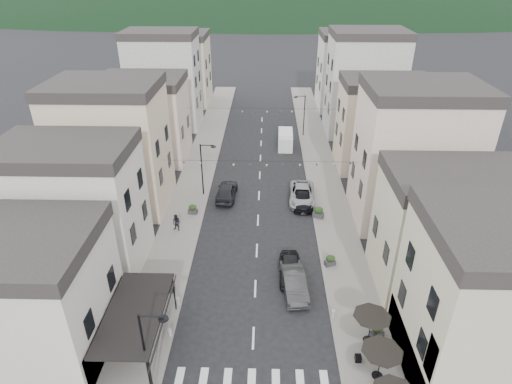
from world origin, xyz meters
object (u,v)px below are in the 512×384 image
(parked_car_e, at_px, (227,191))
(delivery_van, at_px, (285,139))
(parked_car_b, at_px, (294,282))
(pedestrian_b, at_px, (176,223))
(parked_car_a, at_px, (290,269))
(pedestrian_a, at_px, (155,301))
(parked_car_d, at_px, (302,198))
(parked_car_c, at_px, (302,194))

(parked_car_e, xyz_separation_m, delivery_van, (6.83, 14.47, 0.29))
(parked_car_b, bearing_deg, pedestrian_b, 136.93)
(parked_car_a, distance_m, pedestrian_a, 10.89)
(delivery_van, xyz_separation_m, pedestrian_a, (-10.60, -31.50, -0.17))
(parked_car_e, bearing_deg, pedestrian_b, 60.72)
(pedestrian_a, relative_size, pedestrian_b, 0.99)
(parked_car_d, relative_size, delivery_van, 1.00)
(delivery_van, bearing_deg, parked_car_a, -89.57)
(parked_car_b, bearing_deg, pedestrian_a, -172.66)
(parked_car_a, relative_size, parked_car_c, 0.78)
(parked_car_b, distance_m, pedestrian_a, 10.59)
(parked_car_e, bearing_deg, parked_car_a, 119.20)
(parked_car_a, xyz_separation_m, parked_car_c, (1.80, 12.49, 0.03))
(parked_car_b, distance_m, delivery_van, 29.00)
(pedestrian_b, bearing_deg, parked_car_e, 78.70)
(parked_car_b, distance_m, parked_car_e, 15.92)
(pedestrian_a, bearing_deg, parked_car_a, -12.22)
(parked_car_c, bearing_deg, pedestrian_a, -122.24)
(parked_car_e, bearing_deg, parked_car_b, 117.34)
(parked_car_b, height_order, pedestrian_a, pedestrian_a)
(parked_car_a, xyz_separation_m, parked_car_d, (1.80, 11.74, -0.05))
(parked_car_b, xyz_separation_m, pedestrian_b, (-10.68, 7.97, 0.18))
(parked_car_c, relative_size, delivery_van, 1.16)
(parked_car_b, height_order, delivery_van, delivery_van)
(pedestrian_a, bearing_deg, delivery_van, 36.75)
(parked_car_d, bearing_deg, parked_car_c, 90.23)
(delivery_van, bearing_deg, parked_car_b, -89.06)
(parked_car_c, bearing_deg, delivery_van, 98.07)
(parked_car_b, height_order, parked_car_e, parked_car_e)
(parked_car_c, distance_m, pedestrian_b, 13.72)
(parked_car_b, relative_size, pedestrian_a, 2.85)
(delivery_van, distance_m, pedestrian_b, 23.73)
(pedestrian_b, bearing_deg, parked_car_a, -9.99)
(parked_car_a, relative_size, parked_car_e, 0.90)
(pedestrian_b, bearing_deg, delivery_van, 83.55)
(parked_car_a, height_order, pedestrian_b, pedestrian_b)
(parked_car_a, distance_m, parked_car_b, 1.66)
(pedestrian_a, height_order, pedestrian_b, pedestrian_b)
(parked_car_a, xyz_separation_m, parked_car_b, (0.23, -1.65, 0.04))
(parked_car_b, distance_m, parked_car_d, 13.47)
(pedestrian_a, distance_m, pedestrian_b, 10.48)
(parked_car_c, xyz_separation_m, delivery_van, (-1.26, 14.86, 0.35))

